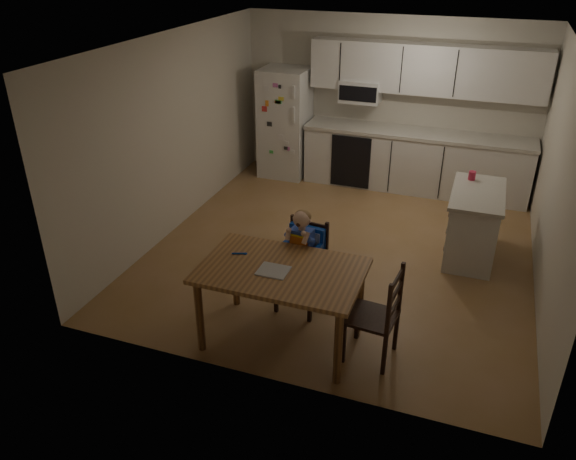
{
  "coord_description": "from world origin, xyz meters",
  "views": [
    {
      "loc": [
        1.45,
        -6.01,
        3.47
      ],
      "look_at": [
        -0.24,
        -1.34,
        0.87
      ],
      "focal_mm": 35.0,
      "sensor_mm": 36.0,
      "label": 1
    }
  ],
  "objects_px": {
    "dining_table": "(281,279)",
    "chair_side": "(383,311)",
    "chair_booster": "(303,249)",
    "red_cup": "(472,176)",
    "refrigerator": "(285,123)",
    "kitchen_island": "(473,224)"
  },
  "relations": [
    {
      "from": "refrigerator",
      "to": "chair_side",
      "type": "height_order",
      "value": "refrigerator"
    },
    {
      "from": "chair_booster",
      "to": "chair_side",
      "type": "relative_size",
      "value": 1.18
    },
    {
      "from": "chair_booster",
      "to": "kitchen_island",
      "type": "bearing_deg",
      "value": 53.67
    },
    {
      "from": "red_cup",
      "to": "chair_booster",
      "type": "distance_m",
      "value": 2.54
    },
    {
      "from": "red_cup",
      "to": "dining_table",
      "type": "height_order",
      "value": "red_cup"
    },
    {
      "from": "red_cup",
      "to": "chair_side",
      "type": "height_order",
      "value": "chair_side"
    },
    {
      "from": "kitchen_island",
      "to": "chair_booster",
      "type": "xyz_separation_m",
      "value": [
        -1.59,
        -1.69,
        0.25
      ]
    },
    {
      "from": "dining_table",
      "to": "kitchen_island",
      "type": "bearing_deg",
      "value": 55.45
    },
    {
      "from": "red_cup",
      "to": "chair_side",
      "type": "distance_m",
      "value": 2.71
    },
    {
      "from": "chair_side",
      "to": "dining_table",
      "type": "bearing_deg",
      "value": -82.03
    },
    {
      "from": "dining_table",
      "to": "chair_side",
      "type": "relative_size",
      "value": 1.57
    },
    {
      "from": "dining_table",
      "to": "chair_side",
      "type": "xyz_separation_m",
      "value": [
        0.94,
        0.04,
        -0.15
      ]
    },
    {
      "from": "refrigerator",
      "to": "chair_side",
      "type": "bearing_deg",
      "value": -59.25
    },
    {
      "from": "kitchen_island",
      "to": "chair_booster",
      "type": "height_order",
      "value": "chair_booster"
    },
    {
      "from": "kitchen_island",
      "to": "chair_booster",
      "type": "relative_size",
      "value": 1.02
    },
    {
      "from": "refrigerator",
      "to": "dining_table",
      "type": "height_order",
      "value": "refrigerator"
    },
    {
      "from": "chair_side",
      "to": "red_cup",
      "type": "bearing_deg",
      "value": 173.88
    },
    {
      "from": "kitchen_island",
      "to": "dining_table",
      "type": "height_order",
      "value": "kitchen_island"
    },
    {
      "from": "chair_side",
      "to": "chair_booster",
      "type": "bearing_deg",
      "value": -116.02
    },
    {
      "from": "refrigerator",
      "to": "kitchen_island",
      "type": "bearing_deg",
      "value": -30.2
    },
    {
      "from": "refrigerator",
      "to": "chair_booster",
      "type": "xyz_separation_m",
      "value": [
        1.47,
        -3.47,
        -0.17
      ]
    },
    {
      "from": "refrigerator",
      "to": "dining_table",
      "type": "distance_m",
      "value": 4.35
    }
  ]
}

